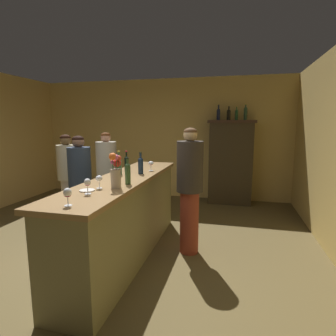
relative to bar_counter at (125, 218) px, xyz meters
The scene contains 22 objects.
floor 0.74m from the bar_counter, 136.17° to the right, with size 9.07×9.07×0.00m, color brown.
wall_back 3.32m from the bar_counter, 96.69° to the left, with size 5.96×0.12×2.72m, color tan.
bar_counter is the anchor object (origin of this frame).
display_cabinet 3.14m from the bar_counter, 66.61° to the left, with size 0.98×0.47×1.78m.
wine_bottle_rose 0.77m from the bar_counter, 61.48° to the right, with size 0.06×0.06×0.29m.
wine_bottle_pinot 0.76m from the bar_counter, 107.63° to the left, with size 0.06×0.06×0.29m.
wine_bottle_chardonnay 0.69m from the bar_counter, 130.62° to the left, with size 0.07×0.07×0.31m.
wine_bottle_syrah 0.71m from the bar_counter, 67.28° to the left, with size 0.07×0.07×0.29m.
wine_glass_front 1.06m from the bar_counter, 90.44° to the right, with size 0.06×0.06×0.15m.
wine_glass_mid 1.38m from the bar_counter, 88.44° to the right, with size 0.07×0.07×0.15m.
wine_glass_rear 0.84m from the bar_counter, 71.72° to the left, with size 0.07×0.07×0.14m.
wine_glass_spare 0.87m from the bar_counter, 91.20° to the right, with size 0.07×0.07×0.14m.
flower_arrangement 0.91m from the bar_counter, 75.43° to the right, with size 0.13×0.14×0.37m.
cheese_plate 0.92m from the bar_counter, 95.69° to the right, with size 0.15×0.15×0.01m, color white.
display_bottle_left 3.32m from the bar_counter, 71.59° to the left, with size 0.07×0.07×0.32m.
display_bottle_midleft 3.38m from the bar_counter, 67.87° to the left, with size 0.08×0.08×0.28m.
display_bottle_center 3.44m from the bar_counter, 65.18° to the left, with size 0.06×0.06×0.29m.
display_bottle_midright 3.52m from the bar_counter, 62.32° to the left, with size 0.07×0.07×0.33m.
patron_tall 1.68m from the bar_counter, 123.73° to the left, with size 0.37×0.37×1.56m.
patron_by_cabinet 1.66m from the bar_counter, 148.10° to the left, with size 0.31×0.31×1.53m.
patron_in_navy 1.03m from the bar_counter, 153.69° to the left, with size 0.33×0.33×1.54m.
bartender 0.92m from the bar_counter, 23.59° to the left, with size 0.34×0.34×1.66m.
Camera 1 is at (1.69, -2.74, 1.70)m, focal length 29.28 mm.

